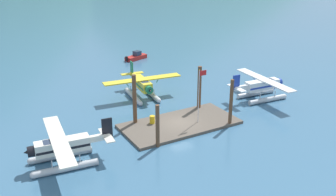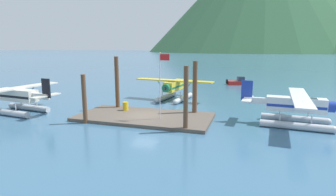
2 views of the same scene
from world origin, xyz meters
TOP-DOWN VIEW (x-y plane):
  - ground_plane at (0.00, 0.00)m, footprint 1200.00×1200.00m
  - dock_platform at (0.00, 0.00)m, footprint 12.98×6.36m
  - piling_near_left at (-4.51, -3.16)m, footprint 0.40×0.40m
  - piling_near_right at (4.80, -2.84)m, footprint 0.39×0.39m
  - piling_far_left at (-4.25, 2.60)m, footprint 0.45×0.45m
  - piling_far_right at (4.40, 2.71)m, footprint 0.47×0.47m
  - flagpole at (2.02, -0.81)m, footprint 0.95×0.10m
  - fuel_drum at (-2.72, 1.42)m, footprint 0.62×0.62m
  - seaplane_cream_port_aft at (-13.55, -1.90)m, footprint 7.96×10.49m
  - seaplane_yellow_bow_centre at (0.22, 9.91)m, footprint 10.49×7.95m
  - seaplane_white_stbd_fwd at (13.61, 1.61)m, footprint 7.97×10.48m
  - boat_red_open_north at (7.80, 27.60)m, footprint 4.71×2.76m

SIDE VIEW (x-z plane):
  - ground_plane at x=0.00m, z-range 0.00..0.00m
  - dock_platform at x=0.00m, z-range 0.00..0.30m
  - boat_red_open_north at x=7.80m, z-range -0.26..1.24m
  - fuel_drum at x=-2.72m, z-range 0.30..1.18m
  - seaplane_cream_port_aft at x=-13.55m, z-range -0.34..3.50m
  - seaplane_yellow_bow_centre at x=0.22m, z-range -0.34..3.50m
  - seaplane_white_stbd_fwd at x=13.61m, z-range -0.34..3.50m
  - piling_near_left at x=-4.51m, z-range 0.00..4.47m
  - piling_near_right at x=4.80m, z-range 0.00..5.39m
  - piling_far_right at x=4.40m, z-range 0.00..5.50m
  - piling_far_left at x=-4.25m, z-range 0.00..5.86m
  - flagpole at x=2.02m, z-range 1.04..7.16m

